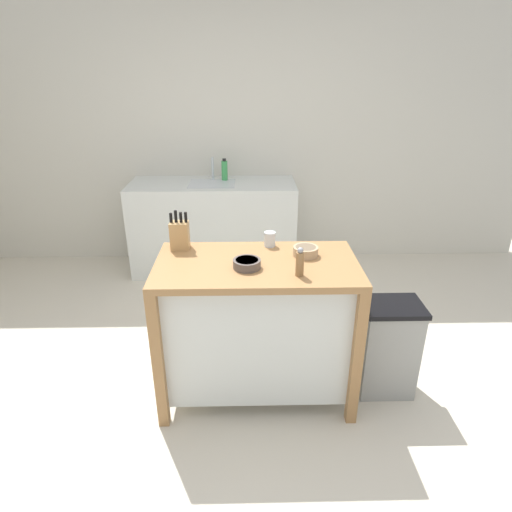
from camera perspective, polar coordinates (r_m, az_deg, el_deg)
ground_plane at (r=2.84m, az=-1.26°, el=-19.26°), size 6.91×6.91×0.00m
wall_back at (r=4.48m, az=-1.48°, el=15.75°), size 5.91×0.10×2.60m
kitchen_island at (r=2.65m, az=0.10°, el=-8.77°), size 1.16×0.62×0.91m
knife_block at (r=2.65m, az=-10.05°, el=2.79°), size 0.11×0.09×0.24m
bowl_stoneware_deep at (r=2.38m, az=-1.21°, el=-0.99°), size 0.15×0.15×0.05m
bowl_ceramic_wide at (r=2.55m, az=6.57°, el=0.67°), size 0.15×0.15×0.05m
drinking_cup at (r=2.66m, az=1.83°, el=2.24°), size 0.07×0.07×0.09m
pepper_grinder at (r=2.28m, az=5.82°, el=-0.86°), size 0.04×0.04×0.16m
trash_bin at (r=2.89m, az=16.94°, el=-11.48°), size 0.36×0.28×0.63m
sink_counter at (r=4.36m, az=-5.57°, el=3.89°), size 1.60×0.60×0.90m
sink_faucet at (r=4.34m, az=-5.74°, el=11.45°), size 0.02×0.02×0.22m
bottle_spray_cleaner at (r=4.32m, az=-4.18°, el=11.26°), size 0.06×0.06×0.21m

